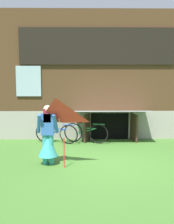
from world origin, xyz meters
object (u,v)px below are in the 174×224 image
object	(u,v)px
bicycle_green	(86,133)
bicycle_blue	(56,133)
person	(48,140)
kite	(56,117)

from	to	relation	value
bicycle_green	bicycle_blue	xyz separation A→B (m)	(-1.04, -0.04, -0.01)
person	bicycle_green	size ratio (longest dim) A/B	1.02
kite	bicycle_green	size ratio (longest dim) A/B	1.11
kite	bicycle_blue	size ratio (longest dim) A/B	1.14
bicycle_green	bicycle_blue	bearing A→B (deg)	-160.66
bicycle_blue	bicycle_green	bearing A→B (deg)	20.30
bicycle_green	person	bearing A→B (deg)	-95.85
bicycle_green	bicycle_blue	world-z (taller)	bicycle_green
person	bicycle_blue	distance (m)	2.46
kite	bicycle_green	bearing A→B (deg)	75.51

